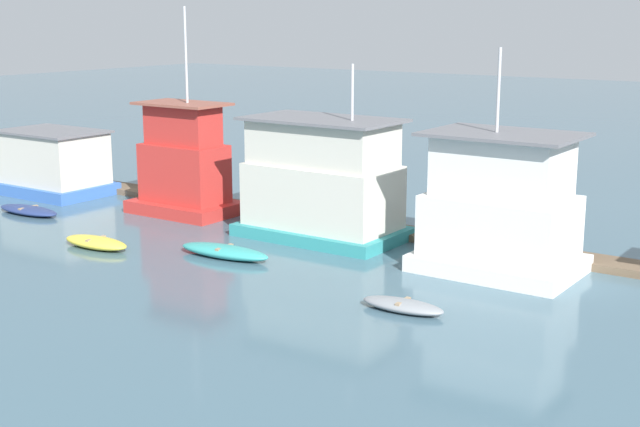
# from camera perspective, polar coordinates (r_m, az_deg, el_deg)

# --- Properties ---
(ground_plane) EXTENTS (200.00, 200.00, 0.00)m
(ground_plane) POSITION_cam_1_polar(r_m,az_deg,el_deg) (37.63, 0.87, -1.81)
(ground_plane) COLOR #426070
(dock_walkway) EXTENTS (51.00, 1.62, 0.30)m
(dock_walkway) POSITION_cam_1_polar(r_m,az_deg,el_deg) (39.67, 2.92, -0.84)
(dock_walkway) COLOR brown
(dock_walkway) RESTS_ON ground_plane
(houseboat_blue) EXTENTS (5.82, 4.03, 3.40)m
(houseboat_blue) POSITION_cam_1_polar(r_m,az_deg,el_deg) (49.44, -16.67, 3.09)
(houseboat_blue) COLOR #3866B7
(houseboat_blue) RESTS_ON ground_plane
(houseboat_red) EXTENTS (5.09, 3.30, 9.74)m
(houseboat_red) POSITION_cam_1_polar(r_m,az_deg,el_deg) (43.05, -8.69, 2.98)
(houseboat_red) COLOR red
(houseboat_red) RESTS_ON ground_plane
(houseboat_teal) EXTENTS (6.97, 4.14, 7.43)m
(houseboat_teal) POSITION_cam_1_polar(r_m,az_deg,el_deg) (37.86, 0.15, 2.03)
(houseboat_teal) COLOR teal
(houseboat_teal) RESTS_ON ground_plane
(houseboat_white) EXTENTS (5.83, 4.19, 8.24)m
(houseboat_white) POSITION_cam_1_polar(r_m,az_deg,el_deg) (33.46, 11.47, 0.23)
(houseboat_white) COLOR white
(houseboat_white) RESTS_ON ground_plane
(dinghy_navy) EXTENTS (3.83, 1.34, 0.38)m
(dinghy_navy) POSITION_cam_1_polar(r_m,az_deg,el_deg) (44.95, -18.16, 0.20)
(dinghy_navy) COLOR navy
(dinghy_navy) RESTS_ON ground_plane
(dinghy_yellow) EXTENTS (3.32, 1.30, 0.47)m
(dinghy_yellow) POSITION_cam_1_polar(r_m,az_deg,el_deg) (37.66, -14.15, -1.81)
(dinghy_yellow) COLOR yellow
(dinghy_yellow) RESTS_ON ground_plane
(dinghy_teal) EXTENTS (4.17, 1.50, 0.49)m
(dinghy_teal) POSITION_cam_1_polar(r_m,az_deg,el_deg) (35.32, -6.14, -2.43)
(dinghy_teal) COLOR teal
(dinghy_teal) RESTS_ON ground_plane
(dinghy_grey) EXTENTS (2.90, 1.18, 0.39)m
(dinghy_grey) POSITION_cam_1_polar(r_m,az_deg,el_deg) (29.02, 5.33, -5.88)
(dinghy_grey) COLOR gray
(dinghy_grey) RESTS_ON ground_plane
(mooring_post_far_left) EXTENTS (0.28, 0.28, 1.84)m
(mooring_post_far_left) POSITION_cam_1_polar(r_m,az_deg,el_deg) (34.67, 15.13, -1.95)
(mooring_post_far_left) COLOR #846B4C
(mooring_post_far_left) RESTS_ON ground_plane
(mooring_post_near_right) EXTENTS (0.30, 0.30, 1.34)m
(mooring_post_near_right) POSITION_cam_1_polar(r_m,az_deg,el_deg) (36.37, 8.54, -1.36)
(mooring_post_near_right) COLOR brown
(mooring_post_near_right) RESTS_ON ground_plane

